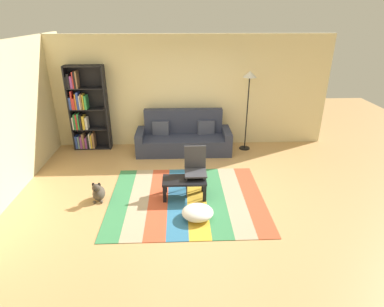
# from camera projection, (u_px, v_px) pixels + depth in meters

# --- Properties ---
(ground_plane) EXTENTS (14.00, 14.00, 0.00)m
(ground_plane) POSITION_uv_depth(u_px,v_px,m) (195.00, 193.00, 5.99)
(ground_plane) COLOR tan
(back_wall) EXTENTS (6.80, 0.10, 2.70)m
(back_wall) POSITION_uv_depth(u_px,v_px,m) (190.00, 92.00, 7.76)
(back_wall) COLOR beige
(back_wall) RESTS_ON ground_plane
(left_wall) EXTENTS (0.10, 5.50, 2.70)m
(left_wall) POSITION_uv_depth(u_px,v_px,m) (16.00, 115.00, 6.00)
(left_wall) COLOR beige
(left_wall) RESTS_ON ground_plane
(rug) EXTENTS (2.81, 2.37, 0.01)m
(rug) POSITION_uv_depth(u_px,v_px,m) (187.00, 199.00, 5.80)
(rug) COLOR #387F4C
(rug) RESTS_ON ground_plane
(couch) EXTENTS (2.26, 0.80, 1.00)m
(couch) POSITION_uv_depth(u_px,v_px,m) (184.00, 138.00, 7.69)
(couch) COLOR #2D3347
(couch) RESTS_ON ground_plane
(bookshelf) EXTENTS (0.90, 0.28, 2.04)m
(bookshelf) POSITION_uv_depth(u_px,v_px,m) (85.00, 112.00, 7.61)
(bookshelf) COLOR black
(bookshelf) RESTS_ON ground_plane
(coffee_table) EXTENTS (0.80, 0.42, 0.36)m
(coffee_table) POSITION_uv_depth(u_px,v_px,m) (184.00, 182.00, 5.76)
(coffee_table) COLOR black
(coffee_table) RESTS_ON rug
(pouf) EXTENTS (0.53, 0.49, 0.21)m
(pouf) POSITION_uv_depth(u_px,v_px,m) (198.00, 212.00, 5.22)
(pouf) COLOR white
(pouf) RESTS_ON rug
(dog) EXTENTS (0.22, 0.35, 0.40)m
(dog) POSITION_uv_depth(u_px,v_px,m) (98.00, 192.00, 5.71)
(dog) COLOR #473D33
(dog) RESTS_ON ground_plane
(standing_lamp) EXTENTS (0.32, 0.32, 1.92)m
(standing_lamp) POSITION_uv_depth(u_px,v_px,m) (249.00, 85.00, 7.30)
(standing_lamp) COLOR black
(standing_lamp) RESTS_ON ground_plane
(tv_remote) EXTENTS (0.12, 0.15, 0.02)m
(tv_remote) POSITION_uv_depth(u_px,v_px,m) (187.00, 177.00, 5.78)
(tv_remote) COLOR black
(tv_remote) RESTS_ON coffee_table
(folding_chair) EXTENTS (0.40, 0.40, 0.90)m
(folding_chair) POSITION_uv_depth(u_px,v_px,m) (195.00, 166.00, 5.85)
(folding_chair) COLOR #38383D
(folding_chair) RESTS_ON ground_plane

